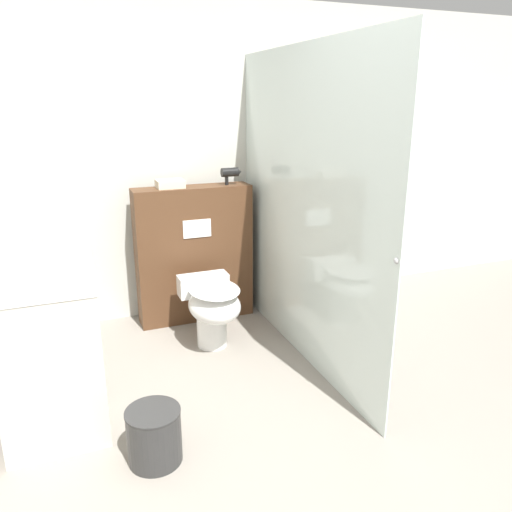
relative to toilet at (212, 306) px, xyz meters
name	(u,v)px	position (x,y,z in m)	size (l,w,h in m)	color
ground_plane	(335,483)	(0.14, -1.54, -0.32)	(12.00, 12.00, 0.00)	gray
wall_back	(197,162)	(0.14, 0.80, 0.93)	(8.00, 0.06, 2.50)	silver
partition_panel	(194,254)	(0.02, 0.56, 0.23)	(0.92, 0.24, 1.10)	#51331E
shower_glass	(302,210)	(0.56, -0.29, 0.72)	(0.04, 2.11, 2.08)	silver
toilet	(212,306)	(0.00, 0.00, 0.00)	(0.37, 0.60, 0.48)	white
sink_vanity	(49,355)	(-1.07, -0.67, 0.16)	(0.52, 0.42, 1.11)	beige
hair_drier	(231,173)	(0.34, 0.54, 0.87)	(0.16, 0.07, 0.13)	black
folded_towel	(170,184)	(-0.14, 0.57, 0.81)	(0.21, 0.16, 0.06)	beige
waste_bin	(154,436)	(-0.62, -1.06, -0.18)	(0.28, 0.28, 0.29)	#2D2D2D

